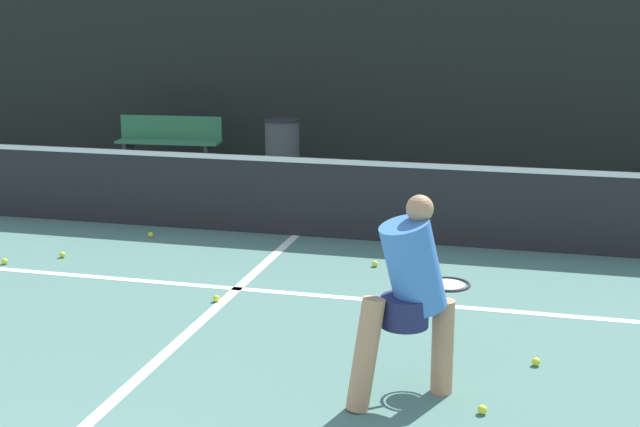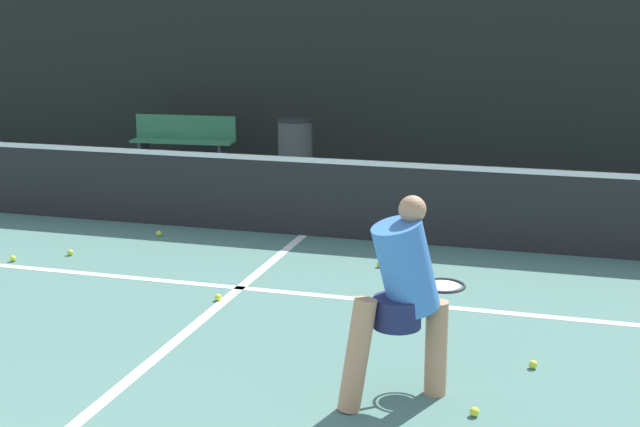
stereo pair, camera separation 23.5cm
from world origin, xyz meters
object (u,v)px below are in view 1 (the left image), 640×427
(player_practicing, at_px, (410,293))
(parked_car, at_px, (288,112))
(trash_bin, at_px, (282,148))
(courtside_bench, at_px, (169,140))

(player_practicing, relative_size, parked_car, 0.35)
(player_practicing, distance_m, trash_bin, 8.27)
(parked_car, bearing_deg, trash_bin, -74.82)
(courtside_bench, xyz_separation_m, parked_car, (1.03, 3.52, 0.09))
(trash_bin, xyz_separation_m, parked_car, (-1.04, 3.82, 0.09))
(courtside_bench, distance_m, parked_car, 3.67)
(player_practicing, xyz_separation_m, courtside_bench, (-5.29, 7.92, -0.31))
(player_practicing, distance_m, courtside_bench, 9.53)
(trash_bin, bearing_deg, courtside_bench, 171.59)
(player_practicing, relative_size, courtside_bench, 0.83)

